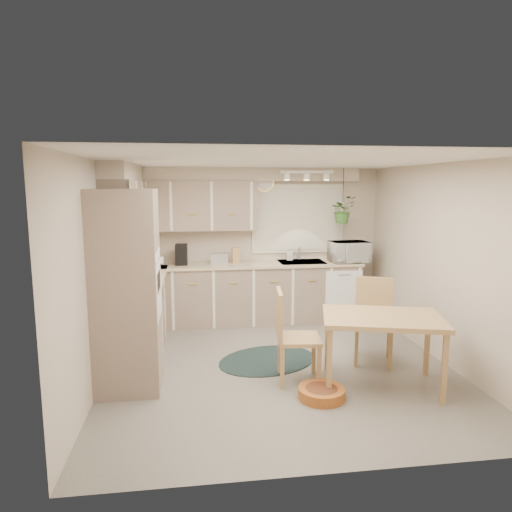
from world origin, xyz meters
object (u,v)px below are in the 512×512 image
Objects in this scene: dining_table at (381,351)px; braided_rug at (267,360)px; chair_back at (374,322)px; chair_left at (299,336)px; pet_bed at (321,393)px; microwave at (349,250)px.

braided_rug is (-1.09, 0.86, -0.38)m from dining_table.
chair_back is at bearing 74.60° from dining_table.
chair_left is 1.10m from chair_back.
dining_table is 1.21× the size of chair_left.
chair_back is at bearing -9.57° from braided_rug.
pet_bed is (-0.89, -0.86, -0.45)m from chair_back.
pet_bed is at bearing 23.21° from chair_left.
microwave is (0.46, 2.39, 0.75)m from dining_table.
microwave reaches higher than chair_back.
chair_left is at bearing -68.32° from braided_rug.
braided_rug is 2.15× the size of microwave.
dining_table reaches higher than braided_rug.
dining_table is at bearing -38.34° from braided_rug.
chair_back is at bearing 44.00° from pet_bed.
chair_left is 0.83m from braided_rug.
chair_back reaches higher than pet_bed.
chair_left is at bearing 106.66° from pet_bed.
microwave is at bearing -78.38° from chair_back.
chair_left is at bearing -126.45° from microwave.
chair_back is at bearing 118.19° from chair_left.
microwave is (1.55, 1.53, 1.13)m from braided_rug.
dining_table is at bearing 80.51° from chair_left.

